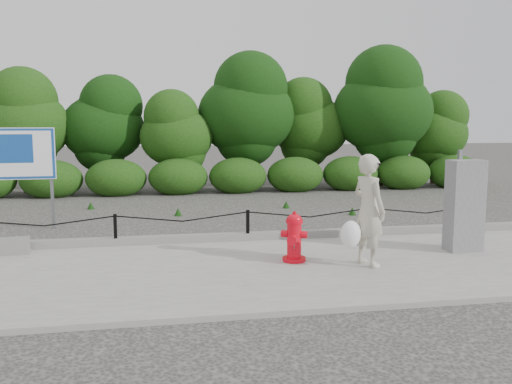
{
  "coord_description": "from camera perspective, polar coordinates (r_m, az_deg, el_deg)",
  "views": [
    {
      "loc": [
        -1.75,
        -10.2,
        2.38
      ],
      "look_at": [
        0.2,
        0.2,
        1.0
      ],
      "focal_mm": 38.0,
      "sensor_mm": 36.0,
      "label": 1
    }
  ],
  "objects": [
    {
      "name": "utility_cabinet",
      "position": [
        10.31,
        21.09,
        -1.34
      ],
      "size": [
        0.63,
        0.45,
        1.8
      ],
      "rotation": [
        0.0,
        0.0,
        0.04
      ],
      "color": "gray",
      "rests_on": "sidewalk"
    },
    {
      "name": "concrete_block",
      "position": [
        10.44,
        -25.1,
        -5.23
      ],
      "size": [
        0.89,
        0.41,
        0.28
      ],
      "primitive_type": "cube",
      "rotation": [
        0.0,
        0.0,
        0.13
      ],
      "color": "slate",
      "rests_on": "sidewalk"
    },
    {
      "name": "ground",
      "position": [
        10.62,
        -0.87,
        -5.52
      ],
      "size": [
        90.0,
        90.0,
        0.0
      ],
      "primitive_type": "plane",
      "color": "#2D2B28",
      "rests_on": "ground"
    },
    {
      "name": "pedestrian",
      "position": [
        8.8,
        11.66,
        -2.04
      ],
      "size": [
        0.83,
        0.76,
        1.8
      ],
      "rotation": [
        0.0,
        0.0,
        1.93
      ],
      "color": "#BBB6A0",
      "rests_on": "sidewalk"
    },
    {
      "name": "sidewalk",
      "position": [
        8.7,
        1.38,
        -8.16
      ],
      "size": [
        14.0,
        4.0,
        0.08
      ],
      "primitive_type": "cube",
      "color": "gray",
      "rests_on": "ground"
    },
    {
      "name": "fire_hydrant",
      "position": [
        8.98,
        4.03,
        -4.82
      ],
      "size": [
        0.52,
        0.52,
        0.83
      ],
      "rotation": [
        0.0,
        0.0,
        -0.43
      ],
      "color": "red",
      "rests_on": "sidewalk"
    },
    {
      "name": "chain_barrier",
      "position": [
        10.53,
        -0.88,
        -3.1
      ],
      "size": [
        10.06,
        0.06,
        0.6
      ],
      "color": "black",
      "rests_on": "sidewalk"
    },
    {
      "name": "advertising_sign",
      "position": [
        12.82,
        -23.48,
        3.27
      ],
      "size": [
        1.41,
        0.15,
        2.25
      ],
      "rotation": [
        0.0,
        0.0,
        0.02
      ],
      "color": "slate",
      "rests_on": "ground"
    },
    {
      "name": "curb",
      "position": [
        10.63,
        -0.92,
        -4.67
      ],
      "size": [
        14.0,
        0.22,
        0.14
      ],
      "primitive_type": "cube",
      "color": "slate",
      "rests_on": "sidewalk"
    },
    {
      "name": "treeline",
      "position": [
        19.26,
        -3.81,
        7.95
      ],
      "size": [
        20.12,
        3.64,
        4.99
      ],
      "color": "black",
      "rests_on": "ground"
    }
  ]
}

